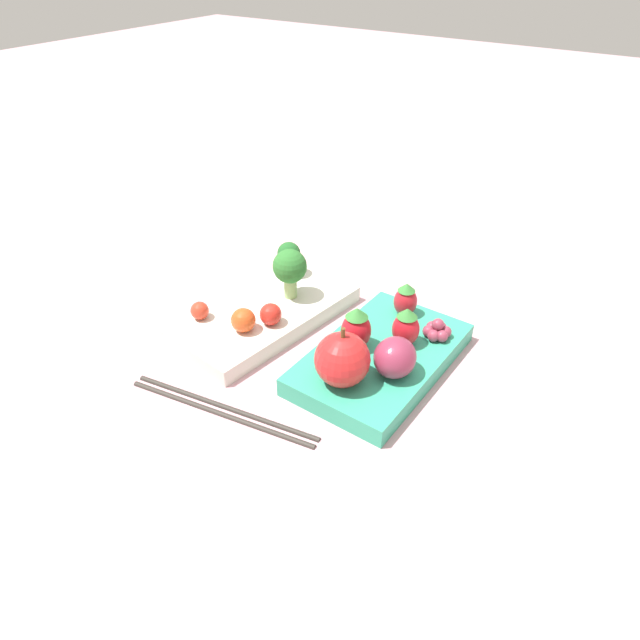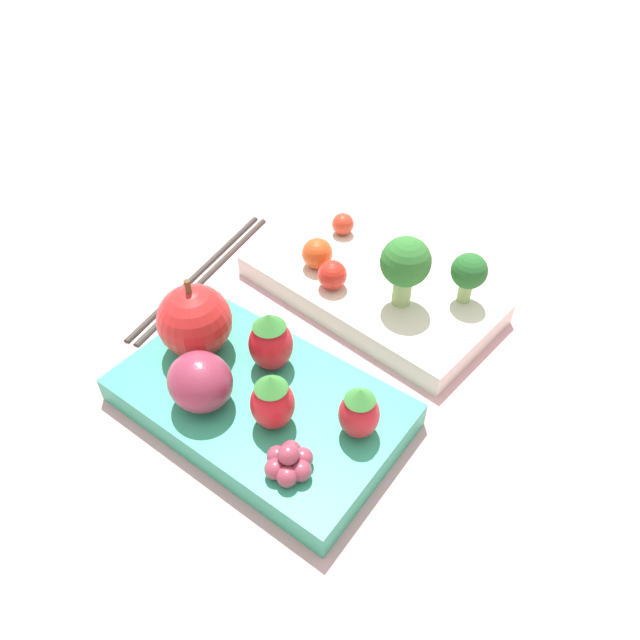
# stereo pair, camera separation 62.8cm
# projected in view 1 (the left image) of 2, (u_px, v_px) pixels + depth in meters

# --- Properties ---
(ground_plane) EXTENTS (4.00, 4.00, 0.00)m
(ground_plane) POSITION_uv_depth(u_px,v_px,m) (323.00, 338.00, 0.67)
(ground_plane) COLOR #C6939E
(bento_box_savoury) EXTENTS (0.24, 0.14, 0.02)m
(bento_box_savoury) POSITION_uv_depth(u_px,v_px,m) (265.00, 314.00, 0.69)
(bento_box_savoury) COLOR silver
(bento_box_savoury) RESTS_ON ground_plane
(bento_box_fruit) EXTENTS (0.21, 0.13, 0.02)m
(bento_box_fruit) POSITION_uv_depth(u_px,v_px,m) (381.00, 358.00, 0.62)
(bento_box_fruit) COLOR #33A87F
(bento_box_fruit) RESTS_ON ground_plane
(broccoli_floret_0) EXTENTS (0.04, 0.04, 0.06)m
(broccoli_floret_0) POSITION_uv_depth(u_px,v_px,m) (290.00, 268.00, 0.68)
(broccoli_floret_0) COLOR #93B770
(broccoli_floret_0) RESTS_ON bento_box_savoury
(broccoli_floret_1) EXTENTS (0.03, 0.03, 0.05)m
(broccoli_floret_1) POSITION_uv_depth(u_px,v_px,m) (289.00, 255.00, 0.73)
(broccoli_floret_1) COLOR #93B770
(broccoli_floret_1) RESTS_ON bento_box_savoury
(cherry_tomato_0) EXTENTS (0.03, 0.03, 0.03)m
(cherry_tomato_0) POSITION_uv_depth(u_px,v_px,m) (271.00, 314.00, 0.65)
(cherry_tomato_0) COLOR red
(cherry_tomato_0) RESTS_ON bento_box_savoury
(cherry_tomato_1) EXTENTS (0.03, 0.03, 0.03)m
(cherry_tomato_1) POSITION_uv_depth(u_px,v_px,m) (243.00, 320.00, 0.64)
(cherry_tomato_1) COLOR #DB4C1E
(cherry_tomato_1) RESTS_ON bento_box_savoury
(cherry_tomato_2) EXTENTS (0.02, 0.02, 0.02)m
(cherry_tomato_2) POSITION_uv_depth(u_px,v_px,m) (200.00, 311.00, 0.66)
(cherry_tomato_2) COLOR red
(cherry_tomato_2) RESTS_ON bento_box_savoury
(apple) EXTENTS (0.06, 0.06, 0.07)m
(apple) POSITION_uv_depth(u_px,v_px,m) (342.00, 360.00, 0.56)
(apple) COLOR red
(apple) RESTS_ON bento_box_fruit
(strawberry_0) EXTENTS (0.03, 0.03, 0.05)m
(strawberry_0) POSITION_uv_depth(u_px,v_px,m) (406.00, 327.00, 0.61)
(strawberry_0) COLOR red
(strawberry_0) RESTS_ON bento_box_fruit
(strawberry_1) EXTENTS (0.03, 0.03, 0.04)m
(strawberry_1) POSITION_uv_depth(u_px,v_px,m) (406.00, 300.00, 0.66)
(strawberry_1) COLOR red
(strawberry_1) RESTS_ON bento_box_fruit
(strawberry_2) EXTENTS (0.03, 0.03, 0.05)m
(strawberry_2) POSITION_uv_depth(u_px,v_px,m) (356.00, 328.00, 0.61)
(strawberry_2) COLOR red
(strawberry_2) RESTS_ON bento_box_fruit
(plum) EXTENTS (0.05, 0.04, 0.04)m
(plum) POSITION_uv_depth(u_px,v_px,m) (395.00, 357.00, 0.57)
(plum) COLOR #892D47
(plum) RESTS_ON bento_box_fruit
(grape_cluster) EXTENTS (0.03, 0.03, 0.02)m
(grape_cluster) POSITION_uv_depth(u_px,v_px,m) (437.00, 331.00, 0.63)
(grape_cluster) COLOR #93384C
(grape_cluster) RESTS_ON bento_box_fruit
(chopsticks_pair) EXTENTS (0.05, 0.21, 0.01)m
(chopsticks_pair) POSITION_uv_depth(u_px,v_px,m) (222.00, 408.00, 0.57)
(chopsticks_pair) COLOR #332D28
(chopsticks_pair) RESTS_ON ground_plane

